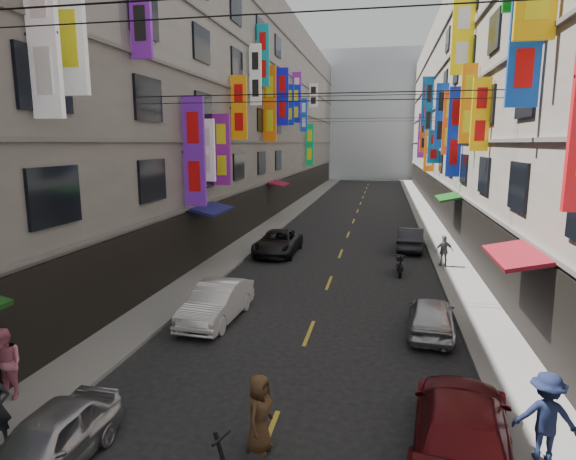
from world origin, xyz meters
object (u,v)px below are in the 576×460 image
at_px(car_left_near, 47,444).
at_px(car_left_far, 278,242).
at_px(car_right_mid, 431,316).
at_px(scooter_far_right, 400,265).
at_px(car_right_far, 411,239).
at_px(pedestrian_rfar, 444,251).
at_px(pedestrian_lfar, 5,364).
at_px(car_right_near, 461,425).
at_px(pedestrian_rnear, 546,417).
at_px(car_left_mid, 216,302).
at_px(pedestrian_crossing, 259,413).

height_order(car_left_near, car_left_far, car_left_far).
bearing_deg(car_right_mid, scooter_far_right, -79.30).
bearing_deg(scooter_far_right, car_right_far, -98.34).
distance_m(car_right_mid, pedestrian_rfar, 9.12).
distance_m(pedestrian_lfar, pedestrian_rfar, 19.66).
distance_m(car_left_far, pedestrian_rfar, 9.10).
distance_m(car_right_near, pedestrian_lfar, 10.60).
bearing_deg(car_right_far, pedestrian_rfar, 114.42).
xyz_separation_m(pedestrian_lfar, pedestrian_rnear, (12.15, 0.04, 0.03)).
bearing_deg(pedestrian_rfar, car_left_far, -24.20).
relative_size(car_left_far, pedestrian_lfar, 2.75).
distance_m(car_left_mid, car_right_mid, 7.44).
bearing_deg(car_left_mid, car_right_mid, 5.01).
xyz_separation_m(car_right_far, pedestrian_rfar, (1.43, -3.98, 0.22)).
distance_m(car_left_far, car_right_mid, 12.92).
height_order(car_right_near, pedestrian_crossing, pedestrian_crossing).
bearing_deg(car_left_mid, car_left_far, 93.60).
bearing_deg(pedestrian_rnear, pedestrian_crossing, 11.20).
bearing_deg(pedestrian_lfar, scooter_far_right, 66.10).
height_order(car_right_mid, pedestrian_rnear, pedestrian_rnear).
height_order(car_left_mid, car_right_near, car_left_mid).
xyz_separation_m(scooter_far_right, pedestrian_rfar, (2.23, 1.59, 0.46)).
bearing_deg(car_right_near, car_left_near, 22.73).
xyz_separation_m(car_right_near, pedestrian_rfar, (1.43, 15.54, 0.22)).
bearing_deg(pedestrian_crossing, car_left_mid, 35.74).
relative_size(car_right_near, car_right_mid, 1.28).
height_order(car_left_mid, car_right_far, car_left_mid).
xyz_separation_m(pedestrian_rnear, pedestrian_rfar, (-0.12, 15.51, -0.12)).
bearing_deg(scooter_far_right, car_right_mid, 95.92).
xyz_separation_m(scooter_far_right, car_right_mid, (0.80, -7.41, 0.19)).
bearing_deg(car_left_near, pedestrian_rnear, 13.30).
bearing_deg(car_left_near, pedestrian_crossing, 21.44).
height_order(car_right_near, pedestrian_rfar, pedestrian_rfar).
bearing_deg(pedestrian_rfar, pedestrian_crossing, 56.43).
distance_m(scooter_far_right, pedestrian_rfar, 2.78).
relative_size(scooter_far_right, car_right_far, 0.43).
bearing_deg(car_right_mid, car_right_far, -85.43).
relative_size(scooter_far_right, pedestrian_crossing, 1.08).
bearing_deg(car_right_near, car_left_mid, -32.20).
xyz_separation_m(scooter_far_right, pedestrian_rnear, (2.35, -13.92, 0.59)).
bearing_deg(car_right_near, pedestrian_crossing, 16.79).
bearing_deg(pedestrian_lfar, pedestrian_crossing, 5.75).
bearing_deg(car_left_mid, scooter_far_right, 52.15).
distance_m(car_right_mid, car_right_far, 12.99).
bearing_deg(car_left_mid, pedestrian_rfar, 49.26).
distance_m(car_right_mid, pedestrian_lfar, 12.46).
height_order(car_left_far, car_right_mid, car_left_far).
bearing_deg(car_right_far, car_left_mid, 65.32).
height_order(car_right_near, pedestrian_lfar, pedestrian_lfar).
distance_m(scooter_far_right, car_right_far, 5.63).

